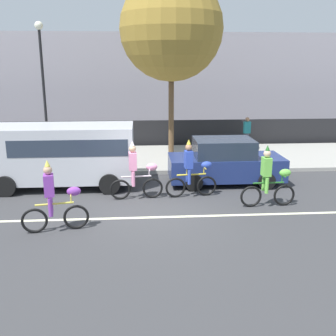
{
  "coord_description": "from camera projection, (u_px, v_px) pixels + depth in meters",
  "views": [
    {
      "loc": [
        -0.26,
        -10.96,
        4.24
      ],
      "look_at": [
        0.61,
        1.2,
        1.0
      ],
      "focal_mm": 42.0,
      "sensor_mm": 36.0,
      "label": 1
    }
  ],
  "objects": [
    {
      "name": "parade_cyclist_lime",
      "position": [
        269.0,
        180.0,
        11.87
      ],
      "size": [
        1.72,
        0.5,
        1.92
      ],
      "color": "black",
      "rests_on": "ground"
    },
    {
      "name": "fence_line",
      "position": [
        145.0,
        134.0,
        20.56
      ],
      "size": [
        40.0,
        0.08,
        1.4
      ],
      "primitive_type": "cube",
      "color": "black",
      "rests_on": "ground"
    },
    {
      "name": "street_tree_near_lamp",
      "position": [
        171.0,
        29.0,
        16.56
      ],
      "size": [
        4.39,
        4.39,
        7.72
      ],
      "color": "brown",
      "rests_on": "sidewalk_curb"
    },
    {
      "name": "parade_cyclist_purple",
      "position": [
        55.0,
        200.0,
        10.09
      ],
      "size": [
        1.71,
        0.53,
        1.92
      ],
      "color": "black",
      "rests_on": "ground"
    },
    {
      "name": "parade_cyclist_cobalt",
      "position": [
        192.0,
        172.0,
        12.76
      ],
      "size": [
        1.72,
        0.5,
        1.92
      ],
      "color": "black",
      "rests_on": "ground"
    },
    {
      "name": "parked_car_navy",
      "position": [
        225.0,
        162.0,
        14.26
      ],
      "size": [
        4.1,
        1.92,
        1.64
      ],
      "color": "navy",
      "rests_on": "ground"
    },
    {
      "name": "building_backdrop",
      "position": [
        154.0,
        81.0,
        28.3
      ],
      "size": [
        28.0,
        8.0,
        6.12
      ],
      "primitive_type": "cube",
      "color": "#99939E",
      "rests_on": "ground"
    },
    {
      "name": "ground_plane",
      "position": [
        150.0,
        211.0,
        11.68
      ],
      "size": [
        80.0,
        80.0,
        0.0
      ],
      "primitive_type": "plane",
      "color": "#38383A"
    },
    {
      "name": "parade_cyclist_pink",
      "position": [
        137.0,
        174.0,
        12.55
      ],
      "size": [
        1.72,
        0.5,
        1.92
      ],
      "color": "black",
      "rests_on": "ground"
    },
    {
      "name": "road_centre_line",
      "position": [
        151.0,
        217.0,
        11.19
      ],
      "size": [
        36.0,
        0.14,
        0.01
      ],
      "primitive_type": "cube",
      "color": "beige",
      "rests_on": "ground"
    },
    {
      "name": "sidewalk_curb",
      "position": [
        146.0,
        158.0,
        17.92
      ],
      "size": [
        60.0,
        5.0,
        0.15
      ],
      "primitive_type": "cube",
      "color": "#9E9B93",
      "rests_on": "ground"
    },
    {
      "name": "parked_van_silver",
      "position": [
        64.0,
        151.0,
        13.75
      ],
      "size": [
        5.0,
        2.22,
        2.18
      ],
      "color": "silver",
      "rests_on": "ground"
    },
    {
      "name": "street_lamp_post",
      "position": [
        42.0,
        70.0,
        17.27
      ],
      "size": [
        0.36,
        0.36,
        5.86
      ],
      "color": "black",
      "rests_on": "sidewalk_curb"
    },
    {
      "name": "pedestrian_onlooker",
      "position": [
        247.0,
        133.0,
        18.97
      ],
      "size": [
        0.32,
        0.2,
        1.62
      ],
      "color": "#33333D",
      "rests_on": "sidewalk_curb"
    }
  ]
}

